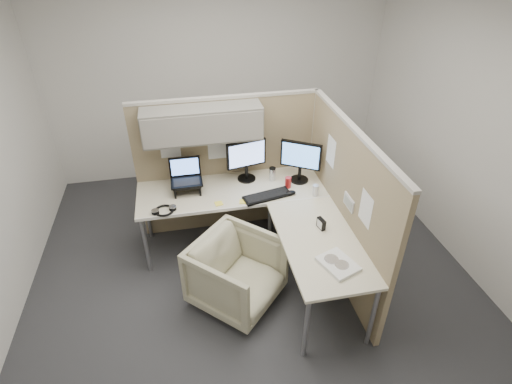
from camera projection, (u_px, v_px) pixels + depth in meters
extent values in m
plane|color=#2D2D31|center=(252.00, 272.00, 4.24)|extent=(4.50, 4.50, 0.00)
cube|color=#948261|center=(227.00, 167.00, 4.52)|extent=(2.00, 0.05, 1.60)
cube|color=#A8A399|center=(224.00, 97.00, 4.07)|extent=(2.00, 0.06, 0.03)
cube|color=slate|center=(202.00, 123.00, 4.01)|extent=(1.20, 0.34, 0.34)
cube|color=gray|center=(204.00, 130.00, 3.87)|extent=(1.18, 0.01, 0.30)
plane|color=white|center=(170.00, 145.00, 4.20)|extent=(0.26, 0.00, 0.26)
plane|color=white|center=(217.00, 146.00, 4.32)|extent=(0.26, 0.00, 0.26)
cube|color=#948261|center=(344.00, 207.00, 3.87)|extent=(0.05, 2.00, 1.60)
cube|color=#A8A399|center=(356.00, 130.00, 3.42)|extent=(0.06, 2.00, 0.03)
cube|color=#A8A399|center=(312.00, 158.00, 4.68)|extent=(0.06, 0.06, 1.60)
cube|color=silver|center=(349.00, 202.00, 3.65)|extent=(0.02, 0.20, 0.12)
cube|color=gray|center=(348.00, 202.00, 3.65)|extent=(0.00, 0.16, 0.09)
plane|color=white|center=(331.00, 151.00, 3.97)|extent=(0.00, 0.26, 0.26)
plane|color=white|center=(366.00, 209.00, 3.33)|extent=(0.00, 0.26, 0.26)
cube|color=beige|center=(232.00, 190.00, 4.27)|extent=(2.00, 0.68, 0.03)
cube|color=beige|center=(319.00, 241.00, 3.57)|extent=(0.68, 1.30, 0.03)
cube|color=white|center=(237.00, 208.00, 3.99)|extent=(2.00, 0.02, 0.03)
cylinder|color=gray|center=(146.00, 245.00, 4.08)|extent=(0.04, 0.04, 0.70)
cylinder|color=gray|center=(147.00, 212.00, 4.55)|extent=(0.04, 0.04, 0.70)
cylinder|color=gray|center=(306.00, 328.00, 3.24)|extent=(0.04, 0.04, 0.70)
cylinder|color=gray|center=(373.00, 316.00, 3.33)|extent=(0.04, 0.04, 0.70)
cylinder|color=gray|center=(270.00, 229.00, 4.30)|extent=(0.04, 0.04, 0.70)
imported|color=beige|center=(237.00, 270.00, 3.74)|extent=(1.00, 1.00, 0.75)
cylinder|color=black|center=(247.00, 178.00, 4.42)|extent=(0.20, 0.20, 0.02)
cylinder|color=black|center=(247.00, 172.00, 4.38)|extent=(0.04, 0.04, 0.15)
cube|color=black|center=(246.00, 154.00, 4.25)|extent=(0.44, 0.12, 0.30)
cube|color=#93B2FE|center=(247.00, 155.00, 4.24)|extent=(0.39, 0.08, 0.26)
cylinder|color=black|center=(299.00, 180.00, 4.40)|extent=(0.20, 0.20, 0.02)
cylinder|color=black|center=(300.00, 173.00, 4.35)|extent=(0.04, 0.04, 0.15)
cube|color=black|center=(301.00, 155.00, 4.23)|extent=(0.39, 0.26, 0.30)
cube|color=#5595E9|center=(300.00, 156.00, 4.21)|extent=(0.34, 0.21, 0.26)
cube|color=black|center=(187.00, 183.00, 4.15)|extent=(0.29, 0.23, 0.01)
cube|color=black|center=(175.00, 189.00, 4.16)|extent=(0.02, 0.21, 0.11)
cube|color=black|center=(200.00, 186.00, 4.20)|extent=(0.02, 0.21, 0.11)
cube|color=black|center=(187.00, 182.00, 4.14)|extent=(0.33, 0.23, 0.02)
cube|color=black|center=(185.00, 166.00, 4.19)|extent=(0.33, 0.05, 0.21)
cube|color=#598CF2|center=(185.00, 167.00, 4.19)|extent=(0.29, 0.04, 0.17)
cube|color=black|center=(267.00, 196.00, 4.12)|extent=(0.52, 0.27, 0.02)
ellipsoid|color=black|center=(291.00, 193.00, 4.16)|extent=(0.11, 0.08, 0.04)
cylinder|color=silver|center=(272.00, 174.00, 4.37)|extent=(0.07, 0.07, 0.14)
cylinder|color=black|center=(273.00, 168.00, 4.33)|extent=(0.07, 0.07, 0.01)
cylinder|color=silver|center=(316.00, 190.00, 4.13)|extent=(0.07, 0.07, 0.12)
cylinder|color=#B21E1E|center=(288.00, 182.00, 4.26)|extent=(0.07, 0.07, 0.12)
cube|color=#FCE942|center=(219.00, 204.00, 4.03)|extent=(0.09, 0.09, 0.01)
cube|color=#FCE942|center=(243.00, 202.00, 4.06)|extent=(0.09, 0.09, 0.01)
torus|color=black|center=(164.00, 211.00, 3.91)|extent=(0.23, 0.23, 0.02)
cylinder|color=black|center=(155.00, 212.00, 3.88)|extent=(0.07, 0.07, 0.03)
cylinder|color=black|center=(173.00, 208.00, 3.94)|extent=(0.07, 0.07, 0.03)
cube|color=white|center=(338.00, 264.00, 3.29)|extent=(0.34, 0.38, 0.03)
cylinder|color=silver|center=(342.00, 265.00, 3.26)|extent=(0.12, 0.12, 0.00)
cylinder|color=silver|center=(331.00, 259.00, 3.31)|extent=(0.12, 0.12, 0.00)
cube|color=black|center=(321.00, 224.00, 3.68)|extent=(0.06, 0.11, 0.10)
cube|color=white|center=(320.00, 224.00, 3.67)|extent=(0.02, 0.08, 0.08)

